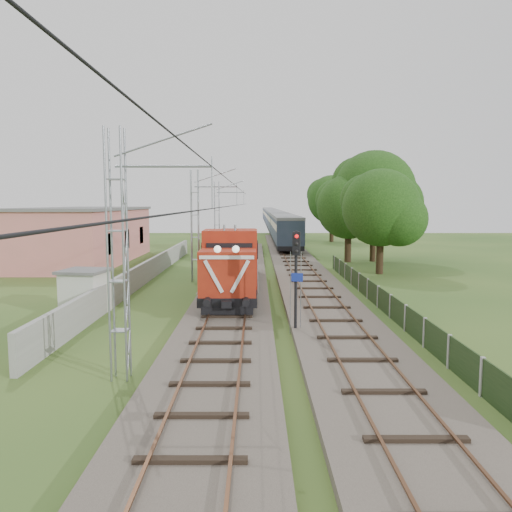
{
  "coord_description": "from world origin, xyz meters",
  "views": [
    {
      "loc": [
        1.37,
        -23.64,
        5.68
      ],
      "look_at": [
        1.36,
        8.81,
        2.2
      ],
      "focal_mm": 35.0,
      "sensor_mm": 36.0,
      "label": 1
    }
  ],
  "objects_px": {
    "relay_hut": "(85,291)",
    "signal_post": "(296,264)",
    "coach_rake": "(273,217)",
    "locomotive": "(234,259)"
  },
  "relations": [
    {
      "from": "coach_rake",
      "to": "relay_hut",
      "type": "height_order",
      "value": "coach_rake"
    },
    {
      "from": "coach_rake",
      "to": "signal_post",
      "type": "height_order",
      "value": "signal_post"
    },
    {
      "from": "signal_post",
      "to": "coach_rake",
      "type": "bearing_deg",
      "value": 88.73
    },
    {
      "from": "locomotive",
      "to": "signal_post",
      "type": "distance_m",
      "value": 10.49
    },
    {
      "from": "locomotive",
      "to": "signal_post",
      "type": "relative_size",
      "value": 3.6
    },
    {
      "from": "coach_rake",
      "to": "relay_hut",
      "type": "xyz_separation_m",
      "value": [
        -12.4,
        -82.66,
        -1.34
      ]
    },
    {
      "from": "locomotive",
      "to": "coach_rake",
      "type": "height_order",
      "value": "locomotive"
    },
    {
      "from": "coach_rake",
      "to": "signal_post",
      "type": "distance_m",
      "value": 86.86
    },
    {
      "from": "coach_rake",
      "to": "signal_post",
      "type": "bearing_deg",
      "value": -91.27
    },
    {
      "from": "relay_hut",
      "to": "signal_post",
      "type": "bearing_deg",
      "value": -21.75
    }
  ]
}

